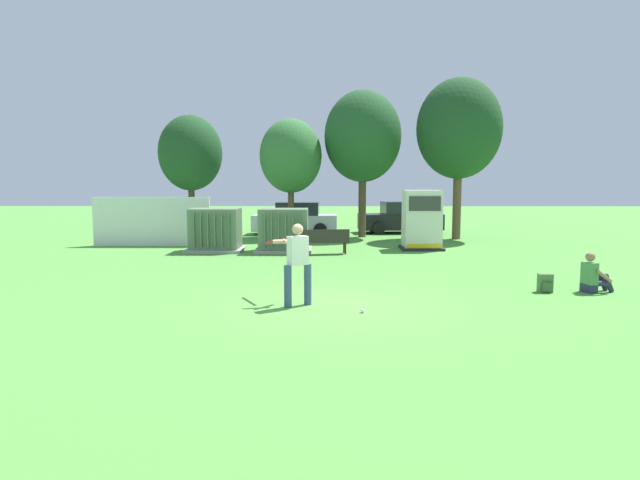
# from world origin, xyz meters

# --- Properties ---
(ground_plane) EXTENTS (96.00, 96.00, 0.00)m
(ground_plane) POSITION_xyz_m (0.00, 0.00, 0.00)
(ground_plane) COLOR #51933D
(fence_panel) EXTENTS (4.80, 0.12, 2.00)m
(fence_panel) POSITION_xyz_m (-7.27, 10.50, 1.00)
(fence_panel) COLOR white
(fence_panel) RESTS_ON ground
(transformer_west) EXTENTS (2.10, 1.70, 1.62)m
(transformer_west) POSITION_xyz_m (-4.29, 8.80, 0.79)
(transformer_west) COLOR #9E9B93
(transformer_west) RESTS_ON ground
(transformer_mid_west) EXTENTS (2.10, 1.70, 1.62)m
(transformer_mid_west) POSITION_xyz_m (-1.71, 8.74, 0.79)
(transformer_mid_west) COLOR #9E9B93
(transformer_mid_west) RESTS_ON ground
(generator_enclosure) EXTENTS (1.60, 1.40, 2.30)m
(generator_enclosure) POSITION_xyz_m (3.61, 9.49, 1.14)
(generator_enclosure) COLOR #262626
(generator_enclosure) RESTS_ON ground
(park_bench) EXTENTS (1.84, 0.71, 0.92)m
(park_bench) POSITION_xyz_m (-0.17, 7.92, 0.54)
(park_bench) COLOR #2D2823
(park_bench) RESTS_ON ground
(batter) EXTENTS (1.10, 1.48, 1.74)m
(batter) POSITION_xyz_m (-0.74, -0.19, 0.98)
(batter) COLOR #384C75
(batter) RESTS_ON ground
(sports_ball) EXTENTS (0.09, 0.09, 0.09)m
(sports_ball) POSITION_xyz_m (0.61, -0.84, 0.04)
(sports_ball) COLOR white
(sports_ball) RESTS_ON ground
(seated_spectator) EXTENTS (0.77, 0.62, 0.96)m
(seated_spectator) POSITION_xyz_m (6.22, 1.26, 0.38)
(seated_spectator) COLOR #282D4C
(seated_spectator) RESTS_ON ground
(backpack) EXTENTS (0.32, 0.26, 0.44)m
(backpack) POSITION_xyz_m (5.09, 1.24, 0.21)
(backpack) COLOR #4C723F
(backpack) RESTS_ON ground
(tree_left) EXTENTS (3.05, 3.05, 5.83)m
(tree_left) POSITION_xyz_m (-6.67, 14.78, 4.00)
(tree_left) COLOR #4C3828
(tree_left) RESTS_ON ground
(tree_center_left) EXTENTS (2.92, 2.92, 5.57)m
(tree_center_left) POSITION_xyz_m (-1.77, 14.07, 3.82)
(tree_center_left) COLOR brown
(tree_center_left) RESTS_ON ground
(tree_center_right) EXTENTS (3.61, 3.61, 6.91)m
(tree_center_right) POSITION_xyz_m (1.61, 14.28, 4.74)
(tree_center_right) COLOR brown
(tree_center_right) RESTS_ON ground
(tree_right) EXTENTS (3.82, 3.82, 7.30)m
(tree_right) POSITION_xyz_m (5.91, 13.39, 5.01)
(tree_right) COLOR brown
(tree_right) RESTS_ON ground
(parked_car_leftmost) EXTENTS (4.22, 1.96, 1.62)m
(parked_car_leftmost) POSITION_xyz_m (-7.40, 15.73, 0.75)
(parked_car_leftmost) COLOR navy
(parked_car_leftmost) RESTS_ON ground
(parked_car_left_of_center) EXTENTS (4.24, 2.00, 1.62)m
(parked_car_left_of_center) POSITION_xyz_m (-1.63, 15.53, 0.75)
(parked_car_left_of_center) COLOR silver
(parked_car_left_of_center) RESTS_ON ground
(parked_car_right_of_center) EXTENTS (4.35, 2.25, 1.62)m
(parked_car_right_of_center) POSITION_xyz_m (3.77, 16.42, 0.75)
(parked_car_right_of_center) COLOR black
(parked_car_right_of_center) RESTS_ON ground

